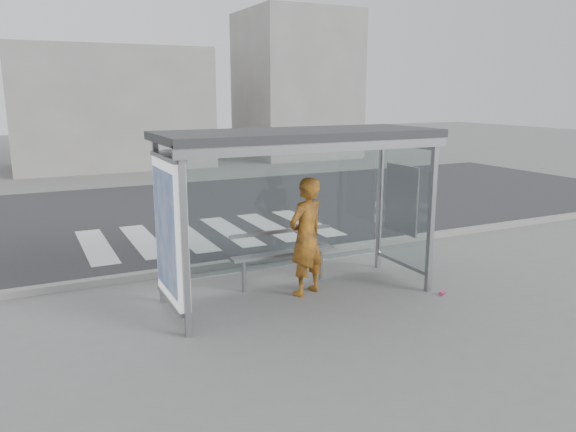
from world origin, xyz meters
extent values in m
plane|color=slate|center=(0.00, 0.00, 0.00)|extent=(80.00, 80.00, 0.00)
cube|color=#2D2D30|center=(0.00, 7.00, 0.00)|extent=(30.00, 10.00, 0.01)
cube|color=gray|center=(0.00, 1.95, 0.06)|extent=(30.00, 0.18, 0.12)
cube|color=silver|center=(-2.50, 4.50, 0.00)|extent=(0.55, 3.00, 0.00)
cube|color=silver|center=(-1.50, 4.50, 0.00)|extent=(0.55, 3.00, 0.00)
cube|color=silver|center=(-0.50, 4.50, 0.00)|extent=(0.55, 3.00, 0.00)
cube|color=silver|center=(0.50, 4.50, 0.00)|extent=(0.55, 3.00, 0.00)
cube|color=silver|center=(1.50, 4.50, 0.00)|extent=(0.55, 3.00, 0.00)
cube|color=silver|center=(2.50, 4.50, 0.00)|extent=(0.55, 3.00, 0.00)
cube|color=gray|center=(-2.00, -0.70, 1.25)|extent=(0.08, 0.08, 2.50)
cube|color=gray|center=(2.00, -0.70, 1.25)|extent=(0.08, 0.08, 2.50)
cube|color=gray|center=(-2.00, 0.70, 1.25)|extent=(0.08, 0.08, 2.50)
cube|color=gray|center=(2.00, 0.70, 1.25)|extent=(0.08, 0.08, 2.50)
cube|color=#2D2D30|center=(0.00, 0.00, 2.56)|extent=(4.25, 1.65, 0.12)
cube|color=gray|center=(0.00, -0.76, 2.45)|extent=(4.25, 0.06, 0.18)
cube|color=white|center=(0.00, 0.70, 1.30)|extent=(3.80, 0.02, 2.00)
cube|color=white|center=(-2.00, 0.00, 1.30)|extent=(0.15, 1.25, 2.00)
cube|color=#2D52A3|center=(-1.92, 0.00, 1.30)|extent=(0.01, 1.10, 1.70)
cylinder|color=orange|center=(-1.91, 0.25, 1.55)|extent=(0.02, 0.32, 0.32)
cube|color=white|center=(2.00, 0.00, 1.30)|extent=(0.03, 1.25, 2.00)
cube|color=beige|center=(1.97, 0.05, 1.40)|extent=(0.03, 0.86, 1.16)
cube|color=gray|center=(0.00, 18.00, 2.50)|extent=(8.00, 5.00, 5.00)
cube|color=gray|center=(9.00, 18.00, 3.50)|extent=(5.00, 5.00, 7.00)
imported|color=orange|center=(0.16, 0.07, 0.94)|extent=(0.80, 0.67, 1.89)
cube|color=slate|center=(0.00, 0.57, 0.56)|extent=(1.83, 0.22, 0.05)
cylinder|color=slate|center=(-0.71, 0.57, 0.27)|extent=(0.07, 0.07, 0.53)
cylinder|color=slate|center=(0.72, 0.57, 0.27)|extent=(0.07, 0.07, 0.53)
cube|color=slate|center=(0.00, 0.66, 0.91)|extent=(1.83, 0.04, 0.06)
cylinder|color=#E74484|center=(2.09, -0.95, 0.03)|extent=(0.13, 0.11, 0.07)
camera|label=1|loc=(-3.84, -7.50, 3.17)|focal=35.00mm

